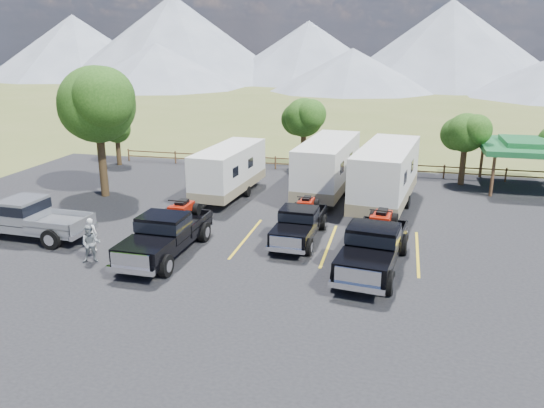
% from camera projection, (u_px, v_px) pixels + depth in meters
% --- Properties ---
extents(ground, '(320.00, 320.00, 0.00)m').
position_uv_depth(ground, '(266.00, 277.00, 21.41)').
color(ground, '#4E5A26').
rests_on(ground, ground).
extents(asphalt_lot, '(44.00, 34.00, 0.04)m').
position_uv_depth(asphalt_lot, '(282.00, 249.00, 24.20)').
color(asphalt_lot, black).
rests_on(asphalt_lot, ground).
extents(stall_lines, '(12.12, 5.50, 0.01)m').
position_uv_depth(stall_lines, '(287.00, 241.00, 25.12)').
color(stall_lines, gold).
rests_on(stall_lines, asphalt_lot).
extents(tree_big_nw, '(5.54, 5.18, 7.84)m').
position_uv_depth(tree_big_nw, '(96.00, 104.00, 31.00)').
color(tree_big_nw, '#302012').
rests_on(tree_big_nw, ground).
extents(tree_ne_a, '(3.11, 2.92, 4.76)m').
position_uv_depth(tree_ne_a, '(466.00, 133.00, 34.17)').
color(tree_ne_a, '#302012').
rests_on(tree_ne_a, ground).
extents(tree_north, '(3.46, 3.24, 5.25)m').
position_uv_depth(tree_north, '(304.00, 118.00, 38.42)').
color(tree_north, '#302012').
rests_on(tree_north, ground).
extents(tree_nw_small, '(2.59, 2.43, 3.85)m').
position_uv_depth(tree_nw_small, '(116.00, 129.00, 40.03)').
color(tree_nw_small, '#302012').
rests_on(tree_nw_small, ground).
extents(rail_fence, '(36.12, 0.12, 1.00)m').
position_uv_depth(rail_fence, '(357.00, 166.00, 37.97)').
color(rail_fence, '#503A22').
rests_on(rail_fence, ground).
extents(pavilion, '(6.20, 6.20, 3.22)m').
position_uv_depth(pavilion, '(532.00, 146.00, 33.45)').
color(pavilion, '#503A22').
rests_on(pavilion, ground).
extents(mountain_range, '(209.00, 71.00, 20.00)m').
position_uv_depth(mountain_range, '(349.00, 48.00, 119.29)').
color(mountain_range, slate).
rests_on(mountain_range, ground).
extents(rig_left, '(2.37, 6.44, 2.13)m').
position_uv_depth(rig_left, '(167.00, 232.00, 23.32)').
color(rig_left, black).
rests_on(rig_left, asphalt_lot).
extents(rig_center, '(2.08, 5.51, 1.82)m').
position_uv_depth(rig_center, '(300.00, 222.00, 25.15)').
color(rig_center, black).
rests_on(rig_center, asphalt_lot).
extents(rig_right, '(2.90, 6.70, 2.17)m').
position_uv_depth(rig_right, '(374.00, 245.00, 21.84)').
color(rig_right, black).
rests_on(rig_right, asphalt_lot).
extents(trailer_left, '(2.79, 8.79, 3.04)m').
position_uv_depth(trailer_left, '(229.00, 171.00, 31.99)').
color(trailer_left, silver).
rests_on(trailer_left, asphalt_lot).
extents(trailer_center, '(3.18, 9.89, 3.42)m').
position_uv_depth(trailer_center, '(327.00, 167.00, 32.10)').
color(trailer_center, silver).
rests_on(trailer_center, asphalt_lot).
extents(trailer_right, '(3.69, 10.29, 3.55)m').
position_uv_depth(trailer_right, '(386.00, 176.00, 29.66)').
color(trailer_right, silver).
rests_on(trailer_right, asphalt_lot).
extents(pickup_silver, '(6.53, 2.47, 1.94)m').
position_uv_depth(pickup_silver, '(27.00, 218.00, 25.35)').
color(pickup_silver, gray).
rests_on(pickup_silver, asphalt_lot).
extents(person_a, '(0.63, 0.49, 1.55)m').
position_uv_depth(person_a, '(91.00, 234.00, 23.79)').
color(person_a, silver).
rests_on(person_a, asphalt_lot).
extents(person_b, '(1.00, 0.91, 1.67)m').
position_uv_depth(person_b, '(91.00, 244.00, 22.52)').
color(person_b, slate).
rests_on(person_b, asphalt_lot).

